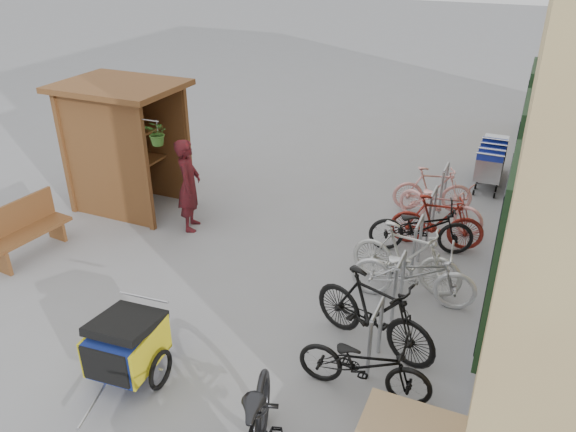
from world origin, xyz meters
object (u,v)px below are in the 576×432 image
at_px(shopping_carts, 492,158).
at_px(child_trailer, 126,344).
at_px(bike_1, 374,312).
at_px(person_kiosk, 189,185).
at_px(bike_5, 437,222).
at_px(kiosk, 120,129).
at_px(bench, 23,229).
at_px(bike_2, 414,273).
at_px(bike_0, 364,364).
at_px(bike_6, 441,204).
at_px(bike_3, 406,257).
at_px(bike_7, 433,190).
at_px(bike_4, 421,227).

relative_size(shopping_carts, child_trailer, 1.16).
xyz_separation_m(child_trailer, bike_1, (2.50, 1.69, 0.04)).
distance_m(person_kiosk, bike_5, 4.29).
bearing_deg(kiosk, child_trailer, -52.32).
xyz_separation_m(bench, bike_1, (5.86, 0.03, 0.06)).
relative_size(shopping_carts, person_kiosk, 1.07).
xyz_separation_m(bench, person_kiosk, (1.99, 1.88, 0.36)).
relative_size(bench, bike_2, 0.84).
height_order(bike_0, bike_6, bike_6).
bearing_deg(kiosk, bike_3, -6.23).
xyz_separation_m(bike_6, bike_7, (-0.25, 0.54, 0.01)).
relative_size(bike_3, bike_6, 1.03).
xyz_separation_m(bike_1, bike_5, (0.26, 2.94, -0.07)).
bearing_deg(kiosk, bike_4, 5.31).
bearing_deg(bench, child_trailer, -20.65).
distance_m(bench, child_trailer, 3.74).
bearing_deg(bike_2, bike_4, 1.66).
relative_size(bike_1, bike_5, 1.15).
height_order(shopping_carts, bike_2, shopping_carts).
bearing_deg(bike_5, person_kiosk, 95.97).
bearing_deg(bike_5, bike_3, 163.15).
height_order(kiosk, child_trailer, kiosk).
height_order(bike_1, bike_3, bike_1).
height_order(bike_4, bike_7, bike_4).
height_order(child_trailer, bike_7, bike_7).
bearing_deg(shopping_carts, person_kiosk, -137.67).
bearing_deg(bike_5, shopping_carts, -18.48).
bearing_deg(bike_7, bike_6, -171.33).
xyz_separation_m(bench, bike_0, (5.99, -0.78, -0.06)).
bearing_deg(bike_5, kiosk, 89.22).
height_order(bench, bike_7, bench).
bearing_deg(bike_0, bike_4, -0.70).
distance_m(bike_2, bike_5, 1.73).
bearing_deg(bike_2, bike_6, -4.46).
xyz_separation_m(bike_3, bike_6, (0.13, 2.17, -0.08)).
height_order(kiosk, bike_6, kiosk).
height_order(bike_0, bike_1, bike_1).
bearing_deg(person_kiosk, child_trailer, -179.98).
height_order(bike_5, bike_6, bike_5).
height_order(shopping_carts, bike_7, shopping_carts).
bearing_deg(person_kiosk, bike_3, -115.68).
bearing_deg(bike_6, shopping_carts, 2.34).
xyz_separation_m(shopping_carts, bike_0, (-0.69, -6.94, -0.14)).
height_order(shopping_carts, bike_5, shopping_carts).
xyz_separation_m(bike_5, bike_6, (-0.07, 0.77, -0.03)).
xyz_separation_m(person_kiosk, bike_0, (4.00, -2.67, -0.42)).
bearing_deg(kiosk, person_kiosk, -10.19).
relative_size(bench, bike_3, 0.88).
xyz_separation_m(kiosk, person_kiosk, (1.59, -0.29, -0.72)).
relative_size(child_trailer, bike_0, 0.98).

